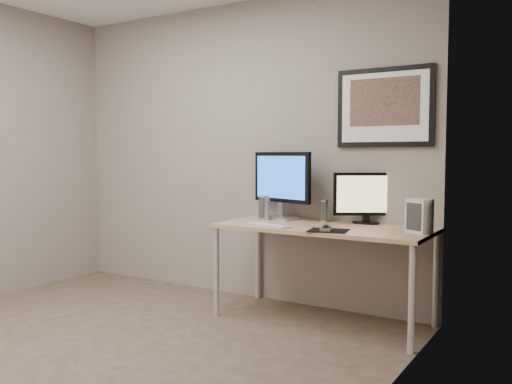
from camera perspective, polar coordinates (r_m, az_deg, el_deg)
floor at (r=3.78m, az=-16.91°, el=-15.74°), size 3.60×3.60×0.00m
room at (r=3.89m, az=-12.38°, el=9.47°), size 3.60×3.60×3.60m
desk at (r=4.10m, az=7.03°, el=-4.46°), size 1.60×0.70×0.73m
framed_art at (r=4.25m, az=13.38°, el=8.69°), size 0.75×0.04×0.60m
monitor_large at (r=4.46m, az=2.74°, el=1.05°), size 0.60×0.27×0.55m
monitor_tv at (r=4.24m, az=11.51°, el=-0.47°), size 0.44×0.30×0.40m
speaker_left at (r=4.42m, az=0.97°, el=-1.66°), size 0.10×0.10×0.20m
speaker_right at (r=4.33m, az=7.18°, el=-1.98°), size 0.08×0.08×0.17m
keyboard at (r=4.05m, az=1.31°, el=-3.50°), size 0.41×0.22×0.01m
mousepad at (r=3.84m, az=7.63°, el=-4.04°), size 0.32×0.29×0.00m
mouse at (r=3.82m, az=7.42°, el=-3.74°), size 0.09×0.13×0.04m
fan_unit at (r=3.84m, az=16.81°, el=-2.43°), size 0.18×0.16×0.23m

